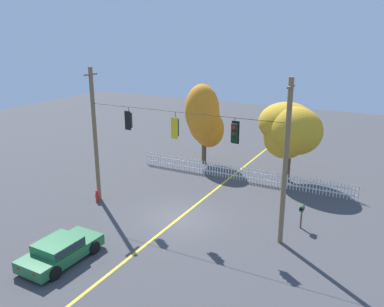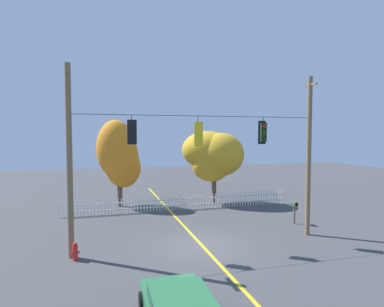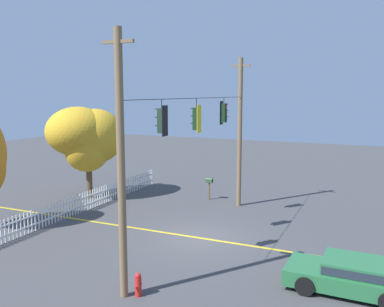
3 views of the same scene
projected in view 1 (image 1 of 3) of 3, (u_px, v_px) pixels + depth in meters
ground at (179, 218)px, 23.87m from camera, size 80.00×80.00×0.00m
lane_centerline_stripe at (179, 218)px, 23.87m from camera, size 0.16×36.00×0.01m
signal_support_span at (179, 147)px, 22.60m from camera, size 12.50×1.10×8.64m
traffic_signal_southbound_primary at (129, 120)px, 23.75m from camera, size 0.43×0.38×1.36m
traffic_signal_westbound_side at (175, 128)px, 22.35m from camera, size 0.43×0.38×1.51m
traffic_signal_northbound_primary at (235, 133)px, 20.75m from camera, size 0.43×0.38×1.40m
white_picket_fence at (240, 174)px, 29.80m from camera, size 16.67×0.06×1.08m
autumn_maple_near_fence at (204, 118)px, 32.88m from camera, size 3.35×2.73×6.65m
autumn_maple_mid at (290, 129)px, 28.83m from camera, size 4.85×4.27×5.82m
parked_car at (60, 250)px, 19.20m from camera, size 2.10×4.12×1.15m
fire_hydrant at (97, 196)px, 26.06m from camera, size 0.38×0.22×0.81m
roadside_mailbox at (302, 210)px, 22.34m from camera, size 0.25×0.44×1.39m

